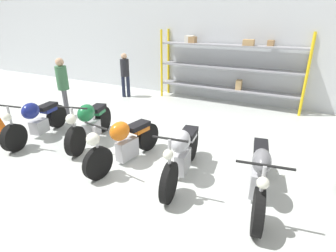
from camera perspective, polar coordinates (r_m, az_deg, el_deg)
ground_plane at (r=5.41m, az=-1.97°, el=-8.32°), size 30.00×30.00×0.00m
back_wall at (r=9.53m, az=13.79°, el=15.97°), size 30.00×0.08×3.60m
shelving_rack at (r=9.25m, az=12.76°, el=12.76°), size 4.87×0.63×2.41m
motorcycle_blue at (r=7.15m, az=-26.71°, el=1.13°), size 0.72×2.06×1.05m
motorcycle_green at (r=6.41m, az=-16.67°, el=0.65°), size 0.83×1.99×1.09m
motorcycle_orange at (r=5.31m, az=-9.54°, el=-3.35°), size 0.62×2.04×1.05m
motorcycle_silver at (r=4.76m, az=3.11°, el=-5.80°), size 0.60×2.12×1.10m
motorcycle_grey at (r=4.50m, az=19.21°, el=-9.77°), size 0.73×2.20×1.05m
person_browsing at (r=8.24m, az=-21.94°, el=8.66°), size 0.45×0.45×1.75m
person_near_rack at (r=9.97m, az=-9.35°, el=11.57°), size 0.44×0.44×1.61m
traffic_cone at (r=7.95m, az=-32.73°, el=0.47°), size 0.32×0.32×0.55m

